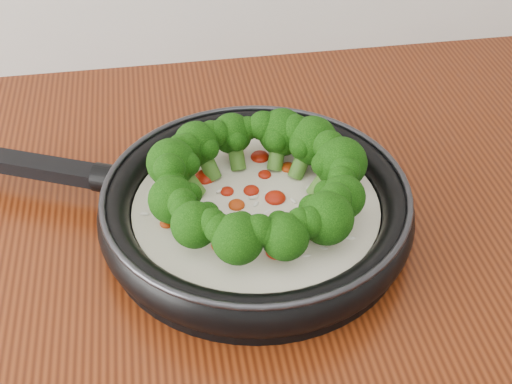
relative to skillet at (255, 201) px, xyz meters
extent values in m
cylinder|color=black|center=(0.00, 0.00, -0.03)|extent=(0.41, 0.41, 0.01)
torus|color=black|center=(0.00, 0.00, -0.01)|extent=(0.43, 0.43, 0.03)
torus|color=#2D2D33|center=(0.00, 0.00, 0.01)|extent=(0.41, 0.41, 0.01)
cube|color=black|center=(-0.23, 0.10, 0.00)|extent=(0.18, 0.10, 0.02)
cylinder|color=black|center=(-0.15, 0.06, 0.00)|extent=(0.04, 0.04, 0.03)
cylinder|color=white|center=(0.00, 0.00, -0.01)|extent=(0.33, 0.33, 0.02)
ellipsoid|color=#AF1908|center=(0.02, 0.00, 0.00)|extent=(0.03, 0.03, 0.01)
ellipsoid|color=#AF1908|center=(0.02, 0.04, 0.00)|extent=(0.02, 0.02, 0.01)
ellipsoid|color=#B4360B|center=(0.05, 0.05, 0.00)|extent=(0.02, 0.02, 0.01)
ellipsoid|color=#AF1908|center=(0.08, 0.03, 0.00)|extent=(0.03, 0.03, 0.01)
ellipsoid|color=#AF1908|center=(-0.05, 0.05, 0.00)|extent=(0.03, 0.03, 0.01)
ellipsoid|color=#B4360B|center=(0.00, -0.04, 0.00)|extent=(0.03, 0.03, 0.01)
ellipsoid|color=#AF1908|center=(-0.05, 0.05, 0.00)|extent=(0.02, 0.02, 0.01)
ellipsoid|color=#AF1908|center=(0.02, 0.08, 0.00)|extent=(0.03, 0.03, 0.01)
ellipsoid|color=#B4360B|center=(0.08, -0.01, 0.00)|extent=(0.03, 0.03, 0.01)
ellipsoid|color=#AF1908|center=(-0.03, 0.02, 0.00)|extent=(0.01, 0.01, 0.01)
ellipsoid|color=#AF1908|center=(0.09, 0.04, 0.00)|extent=(0.03, 0.03, 0.01)
ellipsoid|color=#B4360B|center=(-0.02, 0.00, 0.00)|extent=(0.02, 0.02, 0.01)
ellipsoid|color=#AF1908|center=(-0.06, -0.01, 0.00)|extent=(0.03, 0.03, 0.01)
ellipsoid|color=#AF1908|center=(0.02, -0.03, 0.00)|extent=(0.03, 0.03, 0.01)
ellipsoid|color=#B4360B|center=(0.09, 0.04, 0.00)|extent=(0.03, 0.03, 0.01)
ellipsoid|color=#AF1908|center=(-0.03, -0.06, 0.00)|extent=(0.03, 0.03, 0.01)
ellipsoid|color=#AF1908|center=(0.00, 0.02, 0.00)|extent=(0.02, 0.02, 0.01)
ellipsoid|color=#B4360B|center=(-0.09, -0.02, 0.00)|extent=(0.02, 0.02, 0.01)
ellipsoid|color=#AF1908|center=(0.01, -0.07, 0.00)|extent=(0.03, 0.03, 0.01)
ellipsoid|color=#AF1908|center=(-0.04, 0.05, 0.00)|extent=(0.02, 0.02, 0.01)
ellipsoid|color=#B4360B|center=(-0.01, 0.08, 0.00)|extent=(0.02, 0.02, 0.01)
ellipsoid|color=#AF1908|center=(-0.04, -0.06, 0.00)|extent=(0.02, 0.02, 0.01)
ellipsoid|color=white|center=(-0.01, 0.10, 0.00)|extent=(0.01, 0.01, 0.00)
ellipsoid|color=white|center=(-0.04, 0.05, 0.00)|extent=(0.01, 0.01, 0.00)
ellipsoid|color=white|center=(-0.11, 0.00, 0.00)|extent=(0.01, 0.01, 0.00)
ellipsoid|color=white|center=(0.04, 0.00, 0.00)|extent=(0.01, 0.01, 0.00)
ellipsoid|color=white|center=(-0.02, -0.05, 0.00)|extent=(0.01, 0.01, 0.00)
ellipsoid|color=white|center=(0.00, -0.03, 0.00)|extent=(0.01, 0.00, 0.00)
ellipsoid|color=white|center=(0.06, 0.02, 0.00)|extent=(0.01, 0.01, 0.00)
ellipsoid|color=white|center=(0.00, 0.01, 0.00)|extent=(0.01, 0.00, 0.00)
ellipsoid|color=white|center=(0.01, -0.02, 0.00)|extent=(0.01, 0.01, 0.00)
ellipsoid|color=white|center=(-0.05, 0.00, 0.00)|extent=(0.01, 0.01, 0.00)
ellipsoid|color=white|center=(0.01, -0.03, 0.00)|extent=(0.01, 0.01, 0.00)
ellipsoid|color=white|center=(0.02, 0.01, 0.00)|extent=(0.01, 0.01, 0.00)
ellipsoid|color=white|center=(-0.01, -0.01, 0.00)|extent=(0.00, 0.01, 0.00)
ellipsoid|color=white|center=(0.04, -0.08, 0.00)|extent=(0.01, 0.00, 0.00)
ellipsoid|color=white|center=(0.01, -0.08, 0.00)|extent=(0.01, 0.01, 0.00)
ellipsoid|color=white|center=(0.00, 0.01, 0.00)|extent=(0.01, 0.01, 0.00)
ellipsoid|color=white|center=(0.00, 0.01, 0.00)|extent=(0.01, 0.01, 0.00)
ellipsoid|color=white|center=(-0.03, 0.02, 0.00)|extent=(0.01, 0.01, 0.00)
ellipsoid|color=white|center=(0.08, -0.07, 0.00)|extent=(0.01, 0.01, 0.00)
ellipsoid|color=white|center=(0.00, 0.00, 0.00)|extent=(0.01, 0.01, 0.00)
ellipsoid|color=white|center=(0.00, -0.02, 0.00)|extent=(0.01, 0.01, 0.00)
ellipsoid|color=white|center=(0.05, -0.08, 0.00)|extent=(0.01, 0.01, 0.00)
cylinder|color=#50842B|center=(0.06, -0.04, 0.01)|extent=(0.04, 0.03, 0.04)
sphere|color=black|center=(0.08, -0.04, 0.03)|extent=(0.06, 0.06, 0.04)
sphere|color=black|center=(0.08, -0.03, 0.04)|extent=(0.04, 0.04, 0.03)
sphere|color=black|center=(0.07, -0.06, 0.04)|extent=(0.03, 0.03, 0.03)
sphere|color=black|center=(0.06, -0.04, 0.03)|extent=(0.03, 0.03, 0.02)
cylinder|color=#50842B|center=(0.07, 0.01, 0.01)|extent=(0.04, 0.02, 0.04)
sphere|color=black|center=(0.09, 0.01, 0.03)|extent=(0.07, 0.07, 0.05)
sphere|color=black|center=(0.08, 0.03, 0.04)|extent=(0.04, 0.04, 0.03)
sphere|color=black|center=(0.09, -0.01, 0.04)|extent=(0.04, 0.04, 0.03)
sphere|color=black|center=(0.07, 0.01, 0.03)|extent=(0.04, 0.04, 0.03)
cylinder|color=#50842B|center=(0.06, 0.04, 0.01)|extent=(0.04, 0.03, 0.04)
sphere|color=black|center=(0.07, 0.05, 0.03)|extent=(0.07, 0.07, 0.05)
sphere|color=black|center=(0.05, 0.06, 0.04)|extent=(0.04, 0.04, 0.03)
sphere|color=black|center=(0.08, 0.03, 0.04)|extent=(0.04, 0.04, 0.03)
sphere|color=black|center=(0.06, 0.04, 0.03)|extent=(0.04, 0.04, 0.03)
cylinder|color=#50842B|center=(0.03, 0.06, 0.01)|extent=(0.03, 0.04, 0.04)
sphere|color=black|center=(0.04, 0.08, 0.03)|extent=(0.07, 0.07, 0.05)
sphere|color=black|center=(0.02, 0.08, 0.04)|extent=(0.04, 0.04, 0.03)
sphere|color=black|center=(0.06, 0.06, 0.03)|extent=(0.04, 0.04, 0.03)
sphere|color=black|center=(0.03, 0.06, 0.03)|extent=(0.03, 0.03, 0.03)
cylinder|color=#50842B|center=(-0.01, 0.07, 0.01)|extent=(0.02, 0.03, 0.04)
sphere|color=black|center=(-0.01, 0.08, 0.03)|extent=(0.06, 0.06, 0.04)
sphere|color=black|center=(-0.03, 0.08, 0.04)|extent=(0.04, 0.04, 0.03)
sphere|color=black|center=(0.01, 0.08, 0.03)|extent=(0.03, 0.03, 0.03)
sphere|color=black|center=(-0.01, 0.07, 0.03)|extent=(0.03, 0.03, 0.02)
cylinder|color=#50842B|center=(-0.04, 0.05, 0.01)|extent=(0.03, 0.04, 0.04)
sphere|color=black|center=(-0.05, 0.07, 0.03)|extent=(0.06, 0.06, 0.05)
sphere|color=black|center=(-0.06, 0.05, 0.04)|extent=(0.04, 0.04, 0.03)
sphere|color=black|center=(-0.04, 0.08, 0.04)|extent=(0.04, 0.04, 0.03)
sphere|color=black|center=(-0.04, 0.05, 0.03)|extent=(0.03, 0.03, 0.02)
cylinder|color=#50842B|center=(-0.06, 0.03, 0.01)|extent=(0.04, 0.03, 0.04)
sphere|color=black|center=(-0.08, 0.04, 0.03)|extent=(0.07, 0.07, 0.05)
sphere|color=black|center=(-0.08, 0.02, 0.04)|extent=(0.04, 0.04, 0.03)
sphere|color=black|center=(-0.07, 0.05, 0.04)|extent=(0.04, 0.04, 0.03)
sphere|color=black|center=(-0.06, 0.03, 0.03)|extent=(0.03, 0.03, 0.03)
cylinder|color=#50842B|center=(-0.07, -0.01, 0.01)|extent=(0.03, 0.02, 0.03)
sphere|color=black|center=(-0.08, -0.02, 0.03)|extent=(0.06, 0.06, 0.05)
sphere|color=black|center=(-0.07, -0.03, 0.03)|extent=(0.04, 0.04, 0.03)
sphere|color=black|center=(-0.08, 0.00, 0.03)|extent=(0.04, 0.04, 0.03)
sphere|color=black|center=(-0.07, -0.01, 0.03)|extent=(0.03, 0.03, 0.02)
cylinder|color=#50842B|center=(-0.05, -0.05, 0.01)|extent=(0.04, 0.03, 0.04)
sphere|color=black|center=(-0.07, -0.06, 0.03)|extent=(0.06, 0.06, 0.04)
sphere|color=black|center=(-0.05, -0.07, 0.04)|extent=(0.04, 0.04, 0.03)
sphere|color=black|center=(-0.07, -0.04, 0.03)|extent=(0.03, 0.03, 0.03)
sphere|color=black|center=(-0.05, -0.05, 0.03)|extent=(0.03, 0.03, 0.02)
cylinder|color=#50842B|center=(-0.02, -0.07, 0.01)|extent=(0.03, 0.04, 0.04)
sphere|color=black|center=(-0.03, -0.08, 0.03)|extent=(0.06, 0.06, 0.05)
sphere|color=black|center=(-0.01, -0.09, 0.04)|extent=(0.04, 0.04, 0.03)
sphere|color=black|center=(-0.05, -0.07, 0.04)|extent=(0.04, 0.04, 0.03)
sphere|color=black|center=(-0.02, -0.07, 0.03)|extent=(0.03, 0.03, 0.02)
cylinder|color=#50842B|center=(0.01, -0.07, 0.01)|extent=(0.02, 0.04, 0.04)
sphere|color=black|center=(0.01, -0.09, 0.03)|extent=(0.06, 0.06, 0.04)
sphere|color=black|center=(0.03, -0.08, 0.04)|extent=(0.04, 0.04, 0.03)
sphere|color=black|center=(0.00, -0.09, 0.04)|extent=(0.03, 0.03, 0.03)
sphere|color=black|center=(0.01, -0.07, 0.03)|extent=(0.03, 0.03, 0.02)
cylinder|color=#50842B|center=(0.04, -0.06, 0.01)|extent=(0.03, 0.04, 0.04)
sphere|color=black|center=(0.06, -0.07, 0.03)|extent=(0.07, 0.07, 0.05)
sphere|color=black|center=(0.07, -0.06, 0.04)|extent=(0.04, 0.04, 0.03)
sphere|color=black|center=(0.04, -0.08, 0.04)|extent=(0.04, 0.04, 0.03)
sphere|color=black|center=(0.04, -0.06, 0.03)|extent=(0.03, 0.03, 0.03)
camera|label=1|loc=(-0.09, -0.53, 0.45)|focal=48.17mm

